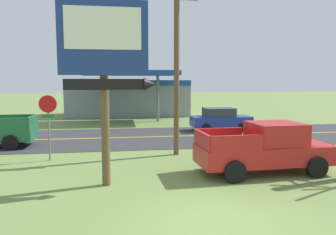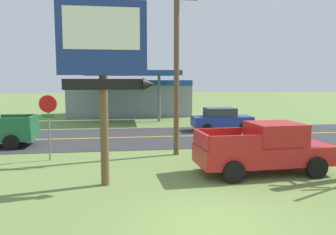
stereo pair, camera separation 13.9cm
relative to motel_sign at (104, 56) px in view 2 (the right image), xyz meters
The scene contains 9 objects.
ground_plane 6.18m from the motel_sign, 50.71° to the right, with size 180.00×180.00×0.00m, color olive.
road_asphalt 10.92m from the motel_sign, 73.97° to the left, with size 140.00×8.00×0.02m, color #333335.
road_centre_line 10.91m from the motel_sign, 73.97° to the left, with size 126.00×0.20×0.01m, color gold.
motel_sign is the anchor object (origin of this frame).
stop_sign 5.44m from the motel_sign, 123.21° to the left, with size 0.80×0.08×2.95m.
utility_pole 5.48m from the motel_sign, 54.87° to the left, with size 2.20×0.26×8.66m.
gas_station 23.43m from the motel_sign, 86.46° to the left, with size 12.00×11.50×4.40m.
pickup_red_parked_on_lawn 6.96m from the motel_sign, ahead, with size 5.28×2.42×1.96m.
car_blue_near_lane 14.33m from the motel_sign, 56.80° to the left, with size 4.20×2.00×1.64m.
Camera 2 is at (-2.27, -7.89, 3.59)m, focal length 35.76 mm.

